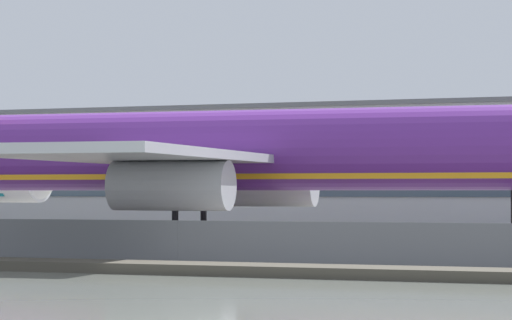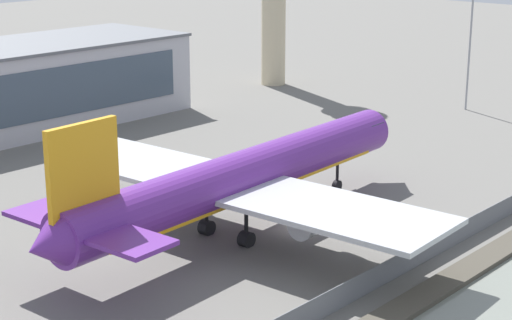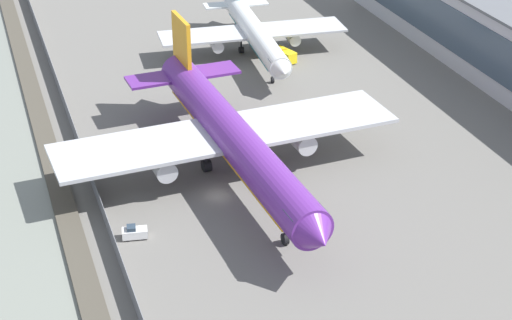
% 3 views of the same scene
% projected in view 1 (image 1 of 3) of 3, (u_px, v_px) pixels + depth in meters
% --- Properties ---
extents(ground_plane, '(500.00, 500.00, 0.00)m').
position_uv_depth(ground_plane, '(279.00, 252.00, 76.68)').
color(ground_plane, '#66635E').
extents(shoreline_seawall, '(320.00, 3.00, 0.50)m').
position_uv_depth(shoreline_seawall, '(140.00, 267.00, 57.41)').
color(shoreline_seawall, '#474238').
rests_on(shoreline_seawall, ground).
extents(perimeter_fence, '(280.00, 0.10, 2.37)m').
position_uv_depth(perimeter_fence, '(178.00, 244.00, 61.67)').
color(perimeter_fence, slate).
rests_on(perimeter_fence, ground).
extents(cargo_jet_purple, '(58.33, 50.12, 16.77)m').
position_uv_depth(cargo_jet_purple, '(228.00, 154.00, 81.77)').
color(cargo_jet_purple, '#602889').
rests_on(cargo_jet_purple, ground).
extents(baggage_tug, '(2.12, 3.42, 1.80)m').
position_uv_depth(baggage_tug, '(319.00, 251.00, 62.21)').
color(baggage_tug, white).
rests_on(baggage_tug, ground).
extents(terminal_building, '(108.36, 22.10, 13.71)m').
position_uv_depth(terminal_building, '(310.00, 166.00, 143.77)').
color(terminal_building, '#B2B2B7').
rests_on(terminal_building, ground).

